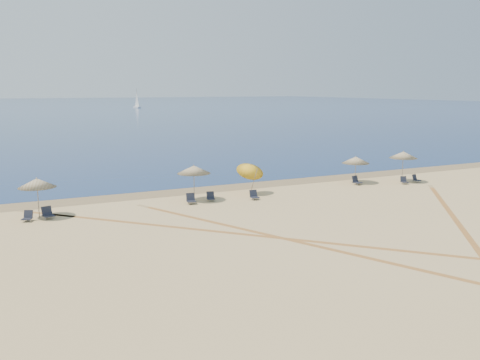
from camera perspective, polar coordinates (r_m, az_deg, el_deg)
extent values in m
plane|color=tan|center=(20.78, 24.88, -12.59)|extent=(160.00, 160.00, 0.00)
plane|color=#0C2151|center=(237.60, -21.81, 7.75)|extent=(500.00, 500.00, 0.00)
plane|color=olive|center=(39.79, -2.46, -0.90)|extent=(500.00, 500.00, 0.00)
cylinder|color=gray|center=(32.93, -21.92, -2.01)|extent=(0.05, 0.05, 2.28)
cone|color=beige|center=(32.74, -22.04, -0.31)|extent=(2.24, 2.24, 0.55)
sphere|color=gray|center=(32.69, -22.07, 0.21)|extent=(0.08, 0.08, 0.08)
cylinder|color=gray|center=(35.28, -5.23, -0.45)|extent=(0.05, 0.05, 2.35)
cone|color=beige|center=(35.10, -5.25, 1.20)|extent=(2.34, 2.34, 0.55)
sphere|color=gray|center=(35.06, -5.26, 1.68)|extent=(0.08, 0.08, 0.08)
cylinder|color=gray|center=(36.72, 1.55, -0.20)|extent=(0.05, 1.18, 2.11)
cone|color=gold|center=(37.00, 1.21, 1.31)|extent=(2.03, 2.04, 1.45)
sphere|color=gray|center=(36.96, 1.22, 1.77)|extent=(0.08, 0.08, 0.08)
cylinder|color=gray|center=(42.85, 12.95, 1.06)|extent=(0.05, 0.05, 2.07)
cone|color=beige|center=(42.72, 13.00, 2.23)|extent=(2.27, 2.27, 0.55)
sphere|color=gray|center=(42.68, 13.01, 2.63)|extent=(0.08, 0.08, 0.08)
cylinder|color=gray|center=(44.34, 17.95, 1.36)|extent=(0.05, 0.05, 2.44)
cone|color=beige|center=(44.20, 18.03, 2.73)|extent=(2.30, 2.30, 0.55)
sphere|color=gray|center=(44.16, 18.05, 3.12)|extent=(0.08, 0.08, 0.08)
cube|color=black|center=(32.32, -23.01, -4.07)|extent=(0.69, 0.69, 0.05)
cube|color=black|center=(32.50, -22.87, -3.57)|extent=(0.56, 0.39, 0.47)
cylinder|color=#A5A5AD|center=(32.24, -23.33, -4.29)|extent=(0.02, 0.02, 0.17)
cylinder|color=#A5A5AD|center=(32.08, -22.64, -4.31)|extent=(0.02, 0.02, 0.17)
cube|color=black|center=(32.51, -20.88, -3.80)|extent=(0.74, 0.74, 0.05)
cube|color=black|center=(32.72, -21.09, -3.26)|extent=(0.64, 0.37, 0.53)
cylinder|color=#A5A5AD|center=(32.25, -21.23, -4.12)|extent=(0.03, 0.03, 0.20)
cylinder|color=#A5A5AD|center=(32.40, -20.44, -4.00)|extent=(0.03, 0.03, 0.20)
cube|color=black|center=(34.37, -5.54, -2.42)|extent=(0.67, 0.67, 0.05)
cube|color=black|center=(34.59, -5.64, -1.91)|extent=(0.61, 0.30, 0.52)
cylinder|color=#A5A5AD|center=(34.16, -5.80, -2.67)|extent=(0.03, 0.03, 0.19)
cylinder|color=#A5A5AD|center=(34.24, -5.03, -2.63)|extent=(0.03, 0.03, 0.19)
cube|color=black|center=(35.13, -3.32, -2.14)|extent=(0.63, 0.63, 0.05)
cube|color=black|center=(35.33, -3.39, -1.69)|extent=(0.56, 0.31, 0.47)
cylinder|color=#A5A5AD|center=(34.94, -3.54, -2.36)|extent=(0.02, 0.02, 0.17)
cylinder|color=#A5A5AD|center=(35.01, -2.86, -2.33)|extent=(0.02, 0.02, 0.17)
cube|color=black|center=(35.54, 1.68, -1.97)|extent=(0.60, 0.60, 0.05)
cube|color=black|center=(35.74, 1.52, -1.51)|extent=(0.56, 0.25, 0.49)
cylinder|color=#A5A5AD|center=(35.31, 1.49, -2.20)|extent=(0.02, 0.02, 0.18)
cylinder|color=#A5A5AD|center=(35.47, 2.15, -2.15)|extent=(0.02, 0.02, 0.18)
cube|color=black|center=(42.12, 13.19, -0.27)|extent=(0.69, 0.69, 0.05)
cube|color=black|center=(42.27, 12.91, 0.13)|extent=(0.62, 0.32, 0.53)
cylinder|color=#A5A5AD|center=(41.80, 13.16, -0.49)|extent=(0.03, 0.03, 0.19)
cylinder|color=#A5A5AD|center=(42.15, 13.58, -0.42)|extent=(0.03, 0.03, 0.19)
cube|color=black|center=(43.50, 18.16, -0.23)|extent=(0.64, 0.64, 0.05)
cube|color=black|center=(43.68, 18.04, 0.12)|extent=(0.54, 0.34, 0.45)
cylinder|color=#A5A5AD|center=(43.30, 18.07, -0.38)|extent=(0.02, 0.02, 0.17)
cylinder|color=#A5A5AD|center=(43.47, 18.56, -0.37)|extent=(0.02, 0.02, 0.17)
cube|color=black|center=(44.65, 19.45, -0.02)|extent=(0.67, 0.67, 0.05)
cube|color=black|center=(44.74, 19.17, 0.32)|extent=(0.57, 0.34, 0.48)
cylinder|color=#A5A5AD|center=(44.35, 19.48, -0.21)|extent=(0.02, 0.02, 0.18)
cylinder|color=#A5A5AD|center=(44.72, 19.75, -0.14)|extent=(0.02, 0.02, 0.18)
cube|color=white|center=(211.38, -11.58, 8.12)|extent=(1.97, 5.33, 0.57)
cylinder|color=gray|center=(211.28, -11.62, 9.12)|extent=(0.11, 0.11, 7.57)
plane|color=tan|center=(25.09, 10.78, -7.85)|extent=(37.14, 37.14, 0.00)
plane|color=tan|center=(25.61, 8.62, -7.41)|extent=(37.14, 37.14, 0.00)
plane|color=tan|center=(29.21, 24.55, -6.02)|extent=(39.33, 39.33, 0.00)
plane|color=tan|center=(30.25, 24.14, -5.44)|extent=(39.33, 39.33, 0.00)
plane|color=tan|center=(27.59, -1.41, -5.99)|extent=(39.60, 39.60, 0.00)
plane|color=tan|center=(28.00, -3.52, -5.76)|extent=(39.60, 39.60, 0.00)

